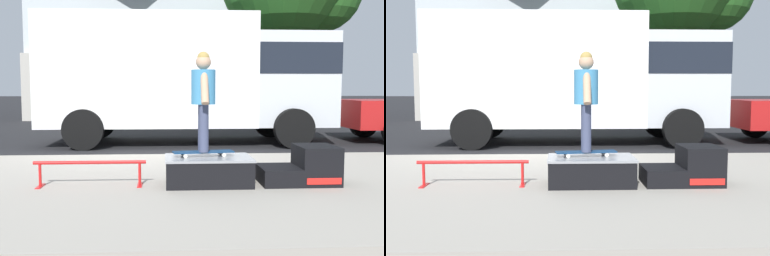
% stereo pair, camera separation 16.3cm
% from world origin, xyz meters
% --- Properties ---
extents(ground_plane, '(140.00, 140.00, 0.00)m').
position_xyz_m(ground_plane, '(0.00, 0.00, 0.00)').
color(ground_plane, black).
extents(sidewalk_slab, '(50.00, 5.00, 0.12)m').
position_xyz_m(sidewalk_slab, '(0.00, -3.00, 0.06)').
color(sidewalk_slab, '#A8A093').
rests_on(sidewalk_slab, ground).
extents(skate_box, '(1.10, 0.69, 0.36)m').
position_xyz_m(skate_box, '(1.37, -3.17, 0.31)').
color(skate_box, black).
rests_on(skate_box, sidewalk_slab).
extents(kicker_ramp, '(0.99, 0.63, 0.49)m').
position_xyz_m(kicker_ramp, '(2.63, -3.17, 0.32)').
color(kicker_ramp, black).
rests_on(kicker_ramp, sidewalk_slab).
extents(grind_rail, '(1.40, 0.28, 0.32)m').
position_xyz_m(grind_rail, '(-0.12, -3.19, 0.36)').
color(grind_rail, red).
rests_on(grind_rail, sidewalk_slab).
extents(skateboard, '(0.80, 0.31, 0.07)m').
position_xyz_m(skateboard, '(1.31, -3.14, 0.53)').
color(skateboard, navy).
rests_on(skateboard, skate_box).
extents(skater_kid, '(0.31, 0.65, 1.27)m').
position_xyz_m(skater_kid, '(1.31, -3.14, 1.29)').
color(skater_kid, '#3F4766').
rests_on(skater_kid, skateboard).
extents(box_truck, '(6.91, 2.63, 3.05)m').
position_xyz_m(box_truck, '(1.39, 2.20, 1.70)').
color(box_truck, white).
rests_on(box_truck, ground).
extents(house_behind, '(9.54, 8.22, 8.40)m').
position_xyz_m(house_behind, '(-0.61, 14.09, 4.24)').
color(house_behind, silver).
rests_on(house_behind, ground).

